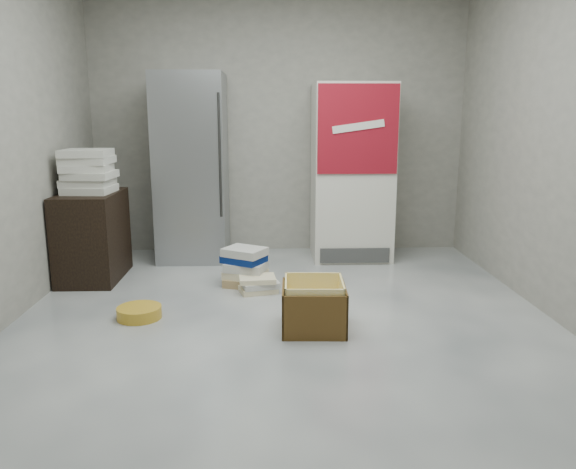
# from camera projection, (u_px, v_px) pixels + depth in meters

# --- Properties ---
(ground) EXTENTS (5.00, 5.00, 0.00)m
(ground) POSITION_uv_depth(u_px,v_px,m) (286.00, 333.00, 3.91)
(ground) COLOR silver
(ground) RESTS_ON ground
(room_shell) EXTENTS (4.04, 5.04, 2.82)m
(room_shell) POSITION_uv_depth(u_px,v_px,m) (285.00, 65.00, 3.53)
(room_shell) COLOR #9C978D
(room_shell) RESTS_ON ground
(steel_fridge) EXTENTS (0.70, 0.72, 1.90)m
(steel_fridge) POSITION_uv_depth(u_px,v_px,m) (192.00, 168.00, 5.76)
(steel_fridge) COLOR #ACAEB4
(steel_fridge) RESTS_ON ground
(coke_cooler) EXTENTS (0.80, 0.73, 1.80)m
(coke_cooler) POSITION_uv_depth(u_px,v_px,m) (352.00, 172.00, 5.82)
(coke_cooler) COLOR silver
(coke_cooler) RESTS_ON ground
(wood_shelf) EXTENTS (0.50, 0.80, 0.80)m
(wood_shelf) POSITION_uv_depth(u_px,v_px,m) (93.00, 236.00, 5.14)
(wood_shelf) COLOR black
(wood_shelf) RESTS_ON ground
(supply_box_stack) EXTENTS (0.45, 0.43, 0.39)m
(supply_box_stack) POSITION_uv_depth(u_px,v_px,m) (88.00, 171.00, 5.01)
(supply_box_stack) COLOR beige
(supply_box_stack) RESTS_ON wood_shelf
(phonebook_stack_main) EXTENTS (0.44, 0.41, 0.34)m
(phonebook_stack_main) POSITION_uv_depth(u_px,v_px,m) (245.00, 267.00, 4.96)
(phonebook_stack_main) COLOR #9E8054
(phonebook_stack_main) RESTS_ON ground
(phonebook_stack_side) EXTENTS (0.37, 0.31, 0.14)m
(phonebook_stack_side) POSITION_uv_depth(u_px,v_px,m) (258.00, 284.00, 4.81)
(phonebook_stack_side) COLOR beige
(phonebook_stack_side) RESTS_ON ground
(cardboard_box) EXTENTS (0.46, 0.46, 0.36)m
(cardboard_box) POSITION_uv_depth(u_px,v_px,m) (314.00, 309.00, 3.96)
(cardboard_box) COLOR yellow
(cardboard_box) RESTS_ON ground
(bucket_lid) EXTENTS (0.36, 0.36, 0.09)m
(bucket_lid) POSITION_uv_depth(u_px,v_px,m) (139.00, 312.00, 4.19)
(bucket_lid) COLOR gold
(bucket_lid) RESTS_ON ground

